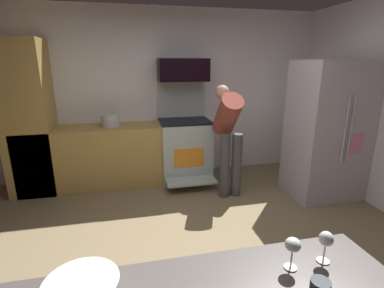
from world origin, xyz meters
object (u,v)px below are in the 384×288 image
object	(u,v)px
stock_pot	(111,120)
wine_glass_mid	(326,240)
person_cook	(228,131)
wine_glass_extra	(293,246)
microwave	(183,70)
oven_range	(185,147)
refrigerator	(327,131)

from	to	relation	value
stock_pot	wine_glass_mid	bearing A→B (deg)	-71.05
person_cook	wine_glass_extra	xyz separation A→B (m)	(-0.64, -2.64, 0.12)
microwave	stock_pot	world-z (taller)	microwave
oven_range	person_cook	xyz separation A→B (m)	(0.49, -0.61, 0.38)
person_cook	wine_glass_mid	bearing A→B (deg)	-99.98
microwave	refrigerator	world-z (taller)	microwave
wine_glass_mid	microwave	bearing A→B (deg)	90.43
person_cook	refrigerator	bearing A→B (deg)	-15.99
microwave	stock_pot	bearing A→B (deg)	-175.81
wine_glass_mid	wine_glass_extra	xyz separation A→B (m)	(-0.17, -0.01, 0.00)
oven_range	wine_glass_extra	xyz separation A→B (m)	(-0.15, -3.25, 0.50)
refrigerator	stock_pot	xyz separation A→B (m)	(-2.85, 0.99, 0.07)
wine_glass_extra	stock_pot	size ratio (longest dim) A/B	0.58
stock_pot	oven_range	bearing A→B (deg)	-0.62
refrigerator	person_cook	world-z (taller)	refrigerator
microwave	refrigerator	bearing A→B (deg)	-31.20
refrigerator	oven_range	bearing A→B (deg)	151.04
microwave	wine_glass_mid	xyz separation A→B (m)	(0.02, -3.34, -0.68)
microwave	person_cook	world-z (taller)	microwave
refrigerator	wine_glass_mid	size ratio (longest dim) A/B	11.62
wine_glass_mid	stock_pot	size ratio (longest dim) A/B	0.59
refrigerator	person_cook	distance (m)	1.32
refrigerator	person_cook	xyz separation A→B (m)	(-1.27, 0.36, -0.02)
oven_range	microwave	distance (m)	1.18
refrigerator	wine_glass_mid	xyz separation A→B (m)	(-1.73, -2.27, 0.10)
person_cook	wine_glass_mid	distance (m)	2.68
microwave	refrigerator	xyz separation A→B (m)	(1.76, -1.07, -0.77)
oven_range	person_cook	bearing A→B (deg)	-51.28
person_cook	stock_pot	size ratio (longest dim) A/B	5.57
wine_glass_extra	stock_pot	distance (m)	3.40
oven_range	wine_glass_extra	bearing A→B (deg)	-92.62
wine_glass_extra	stock_pot	world-z (taller)	stock_pot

